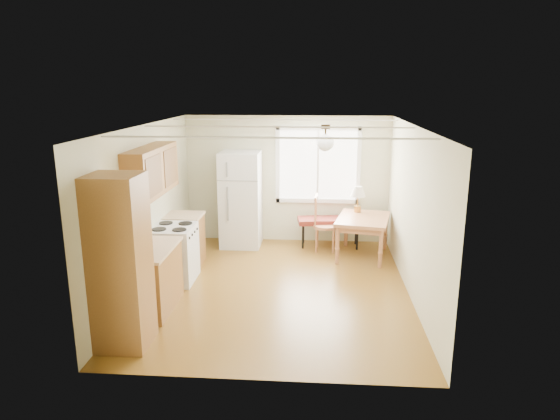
# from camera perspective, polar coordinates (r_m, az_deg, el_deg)

# --- Properties ---
(room_shell) EXTENTS (4.60, 5.60, 2.62)m
(room_shell) POSITION_cam_1_polar(r_m,az_deg,el_deg) (7.45, -0.31, -0.03)
(room_shell) COLOR #593812
(room_shell) RESTS_ON ground
(kitchen_run) EXTENTS (0.65, 3.40, 2.20)m
(kitchen_run) POSITION_cam_1_polar(r_m,az_deg,el_deg) (7.31, -14.28, -4.12)
(kitchen_run) COLOR brown
(kitchen_run) RESTS_ON ground
(window_unit) EXTENTS (1.64, 0.05, 1.51)m
(window_unit) POSITION_cam_1_polar(r_m,az_deg,el_deg) (9.80, 4.36, 5.15)
(window_unit) COLOR white
(window_unit) RESTS_ON room_shell
(pendant_light) EXTENTS (0.26, 0.26, 0.40)m
(pendant_light) POSITION_cam_1_polar(r_m,az_deg,el_deg) (7.65, 5.20, 7.79)
(pendant_light) COLOR #2E2214
(pendant_light) RESTS_ON room_shell
(refrigerator) EXTENTS (0.77, 0.79, 1.84)m
(refrigerator) POSITION_cam_1_polar(r_m,az_deg,el_deg) (9.68, -4.48, 1.24)
(refrigerator) COLOR silver
(refrigerator) RESTS_ON ground
(bench) EXTENTS (1.28, 0.61, 0.57)m
(bench) POSITION_cam_1_polar(r_m,az_deg,el_deg) (9.70, 5.74, -1.28)
(bench) COLOR maroon
(bench) RESTS_ON ground
(dining_table) EXTENTS (1.11, 1.34, 0.74)m
(dining_table) POSITION_cam_1_polar(r_m,az_deg,el_deg) (9.18, 9.46, -1.46)
(dining_table) COLOR #9F613D
(dining_table) RESTS_ON ground
(chair) EXTENTS (0.47, 0.47, 1.06)m
(chair) POSITION_cam_1_polar(r_m,az_deg,el_deg) (9.44, 4.63, -1.05)
(chair) COLOR #9F613D
(chair) RESTS_ON ground
(table_lamp) EXTENTS (0.28, 0.28, 0.49)m
(table_lamp) POSITION_cam_1_polar(r_m,az_deg,el_deg) (9.45, 8.90, 1.88)
(table_lamp) COLOR #B8853B
(table_lamp) RESTS_ON dining_table
(coffee_maker) EXTENTS (0.22, 0.26, 0.33)m
(coffee_maker) POSITION_cam_1_polar(r_m,az_deg,el_deg) (6.92, -15.36, -3.66)
(coffee_maker) COLOR black
(coffee_maker) RESTS_ON kitchen_run
(kettle) EXTENTS (0.12, 0.12, 0.23)m
(kettle) POSITION_cam_1_polar(r_m,az_deg,el_deg) (7.34, -14.98, -2.84)
(kettle) COLOR red
(kettle) RESTS_ON kitchen_run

